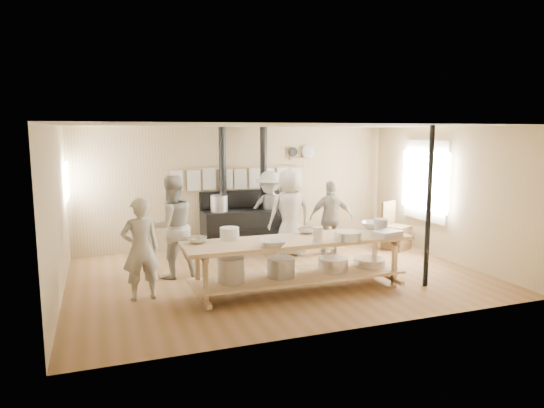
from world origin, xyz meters
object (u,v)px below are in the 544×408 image
stove (244,225)px  cook_center (290,213)px  cook_by_window (270,210)px  cook_right (331,218)px  chair (396,235)px  cook_left (172,227)px  prep_table (298,259)px  roasting_pan (387,234)px  cook_far_left (141,249)px

stove → cook_center: bearing=-52.4°
cook_center → cook_by_window: 0.75m
cook_right → chair: (1.52, -0.06, -0.46)m
cook_left → cook_center: (2.44, 0.65, -0.00)m
cook_by_window → chair: size_ratio=1.64×
cook_right → prep_table: bearing=68.0°
cook_left → stove: bearing=-151.9°
chair → roasting_pan: chair is taller
prep_table → cook_by_window: cook_by_window is taller
cook_right → cook_left: bearing=24.7°
prep_table → chair: 3.60m
cook_by_window → cook_center: bearing=-43.5°
cook_far_left → cook_left: (0.60, 1.00, 0.11)m
cook_right → cook_by_window: bearing=-25.6°
prep_table → cook_right: (1.54, 1.95, 0.24)m
cook_right → roasting_pan: (-0.16, -2.28, 0.14)m
prep_table → cook_left: 2.31m
cook_right → roasting_pan: bearing=102.4°
cook_right → roasting_pan: 2.29m
prep_table → cook_far_left: bearing=168.9°
cook_center → chair: bearing=173.0°
stove → cook_by_window: size_ratio=1.56×
cook_far_left → roasting_pan: size_ratio=3.59×
cook_right → chair: cook_right is taller
cook_far_left → chair: 5.61m
cook_left → roasting_pan: (3.13, -1.79, 0.01)m
cook_far_left → roasting_pan: bearing=160.3°
cook_far_left → chair: bearing=-172.9°
cook_far_left → cook_center: size_ratio=0.88×
stove → cook_far_left: bearing=-132.6°
cook_left → prep_table: bearing=126.4°
cook_left → cook_by_window: 2.67m
stove → cook_far_left: 3.48m
cook_far_left → cook_by_window: size_ratio=0.93×
stove → cook_center: 1.19m
cook_left → cook_center: cook_left is taller
cook_right → chair: 1.59m
cook_right → cook_far_left: bearing=37.2°
cook_right → cook_by_window: (-1.01, 0.90, 0.08)m
cook_center → roasting_pan: cook_center is taller
cook_left → roasting_pan: size_ratio=4.11×
roasting_pan → cook_right: bearing=86.1°
cook_by_window → cook_left: bearing=-114.5°
stove → cook_far_left: stove is taller
cook_by_window → roasting_pan: 3.29m
prep_table → cook_far_left: 2.41m
stove → chair: 3.26m
roasting_pan → prep_table: bearing=166.6°
cook_right → chair: size_ratio=1.49×
cook_far_left → cook_center: 3.47m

